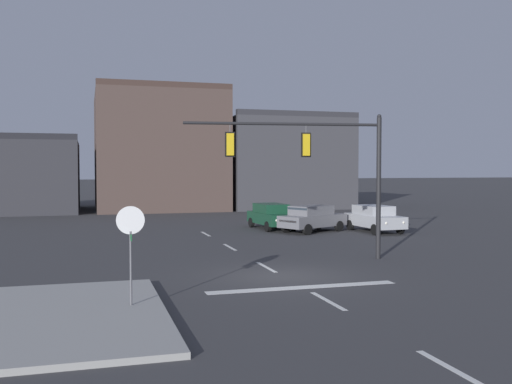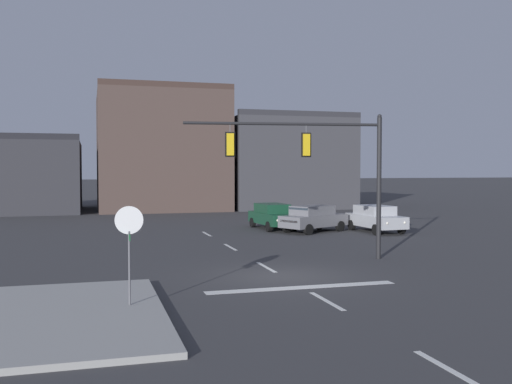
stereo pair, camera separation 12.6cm
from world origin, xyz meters
The scene contains 10 objects.
ground_plane centered at (0.00, 0.00, 0.00)m, with size 400.00×400.00×0.00m, color #353538.
sidewalk_near_corner centered at (-7.21, -4.00, 0.07)m, with size 5.00×8.00×0.15m, color gray.
stop_bar_paint centered at (0.00, -2.00, 0.00)m, with size 6.40×0.50×0.01m, color silver.
lane_centreline centered at (0.00, 2.00, 0.00)m, with size 0.16×26.40×0.01m.
signal_mast_near_side centered at (2.69, 3.09, 4.25)m, with size 8.27×1.30×6.14m.
stop_sign centered at (-5.56, -3.55, 2.14)m, with size 0.76×0.64×2.83m.
car_lot_nearside centered at (4.60, 15.62, 0.86)m, with size 2.17×4.56×1.61m.
car_lot_middle centered at (6.43, 13.22, 0.86)m, with size 4.74×3.58×1.61m.
car_lot_farside centered at (10.04, 12.18, 0.86)m, with size 2.13×4.54×1.61m.
building_row centered at (1.68, 36.53, 4.64)m, with size 34.35×13.17×11.34m.
Camera 2 is at (-6.54, -19.38, 3.83)m, focal length 40.56 mm.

